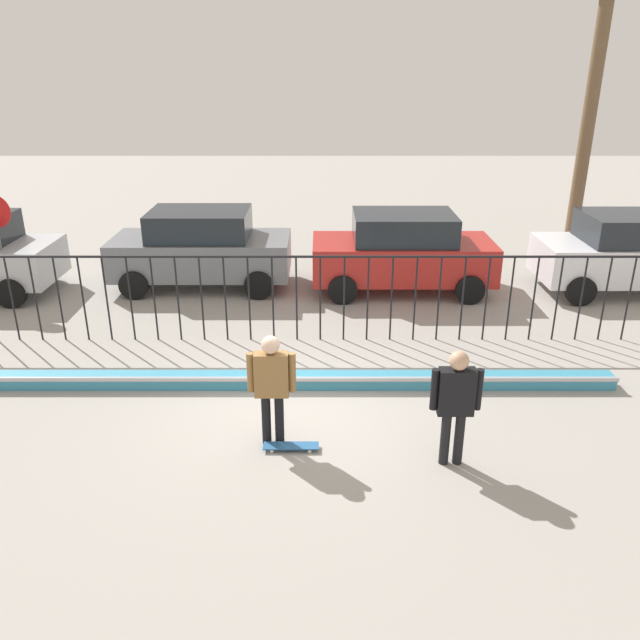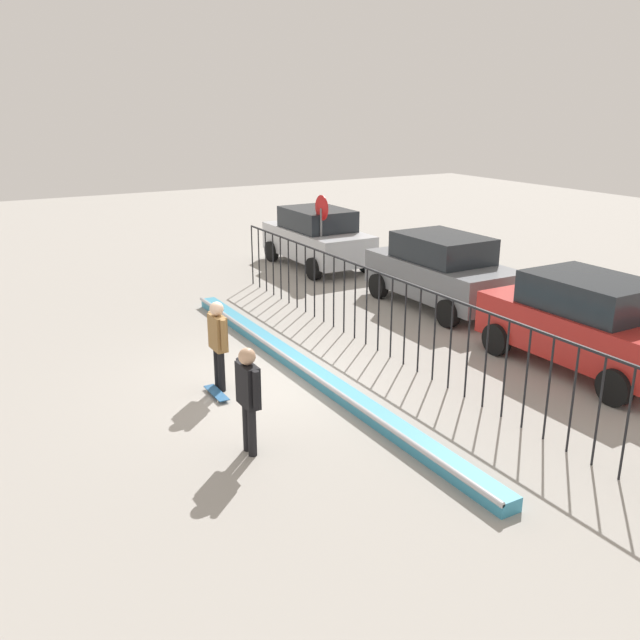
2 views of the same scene
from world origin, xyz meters
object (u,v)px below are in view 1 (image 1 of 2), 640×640
(skateboard, at_px, (291,446))
(parked_car_red, at_px, (403,252))
(camera_operator, at_px, (456,398))
(skateboarder, at_px, (272,381))
(parked_car_white, at_px, (631,253))
(parked_car_gray, at_px, (202,248))

(skateboard, distance_m, parked_car_red, 7.39)
(parked_car_red, bearing_deg, camera_operator, -89.37)
(skateboarder, relative_size, parked_car_white, 0.40)
(skateboarder, xyz_separation_m, parked_car_gray, (-2.22, 7.06, -0.05))
(parked_car_red, bearing_deg, parked_car_gray, 178.21)
(camera_operator, relative_size, parked_car_red, 0.40)
(skateboarder, relative_size, parked_car_red, 0.40)
(parked_car_white, bearing_deg, parked_car_gray, -179.09)
(parked_car_white, bearing_deg, skateboarder, -137.42)
(parked_car_white, bearing_deg, camera_operator, -124.87)
(skateboarder, relative_size, camera_operator, 1.00)
(parked_car_gray, bearing_deg, camera_operator, -57.12)
(camera_operator, bearing_deg, parked_car_white, -106.45)
(skateboard, bearing_deg, parked_car_red, 72.26)
(skateboarder, bearing_deg, parked_car_gray, 107.98)
(parked_car_red, xyz_separation_m, parked_car_white, (5.44, -0.09, 0.00))
(skateboard, distance_m, parked_car_gray, 7.71)
(parked_car_gray, xyz_separation_m, parked_car_white, (10.32, -0.41, 0.00))
(skateboarder, height_order, camera_operator, camera_operator)
(skateboard, relative_size, camera_operator, 0.47)
(skateboarder, height_order, parked_car_white, parked_car_white)
(camera_operator, distance_m, parked_car_red, 7.25)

